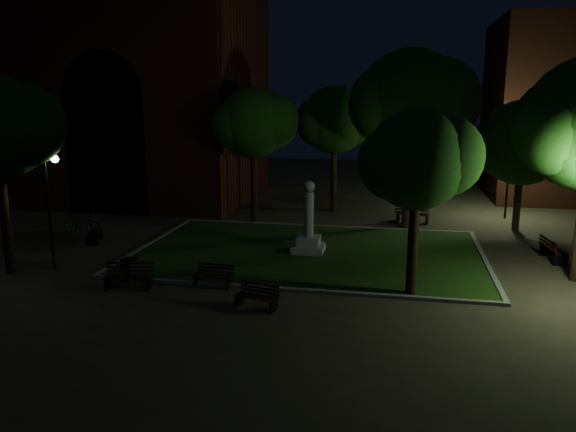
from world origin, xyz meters
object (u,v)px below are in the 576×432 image
Objects in this scene: bench_west_near at (129,277)px; bicycle at (82,223)px; bench_near_left at (214,276)px; trash_bin at (129,269)px; bench_right_side at (552,250)px; bench_far_side at (412,215)px; bench_near_right at (257,297)px; monument at (309,232)px; bench_left_side at (95,234)px.

bench_west_near is 9.79m from bicycle.
trash_bin reaches higher than bench_near_left.
bench_far_side is (-5.75, 6.17, 0.02)m from bench_right_side.
bench_near_right is at bearing 82.76° from bench_far_side.
trash_bin is at bearing 61.82° from bench_far_side.
monument is 2.14× the size of bench_near_left.
bench_right_side is (16.14, 6.83, 0.00)m from bench_west_near.
bench_right_side reaches higher than trash_bin.
bicycle reaches higher than trash_bin.
bicycle is (-6.36, 7.44, 0.06)m from bench_west_near.
bench_near_left is 11.39m from bicycle.
bench_left_side is at bearing 130.58° from trash_bin.
bench_west_near reaches higher than bench_near_left.
trash_bin is (-16.56, -5.96, -0.02)m from bench_right_side.
bench_far_side reaches higher than bench_right_side.
bench_far_side is at bearing 41.11° from bench_west_near.
bench_right_side is at bearing -89.87° from bicycle.
bench_near_right is 14.94m from bench_far_side.
bench_west_near reaches higher than bench_left_side.
bench_far_side is 0.99× the size of bicycle.
bench_left_side is (-9.78, 6.82, 0.04)m from bench_near_right.
bench_left_side is 0.91× the size of bench_far_side.
bench_near_left is at bearing 71.97° from bench_far_side.
bench_near_left is (-2.75, -5.04, -0.58)m from monument.
bench_near_left is 3.38m from trash_bin.
trash_bin is (-6.13, -5.07, -0.52)m from monument.
bench_near_left is 0.82× the size of bench_right_side.
monument is 1.76× the size of bench_right_side.
bench_far_side is (15.07, 7.15, 0.05)m from bench_left_side.
monument is 1.77× the size of bench_west_near.
bicycle is at bearing 132.09° from trash_bin.
trash_bin reaches higher than bench_near_right.
bench_west_near is at bearing 17.73° from bench_left_side.
bench_right_side is at bearing 29.68° from bench_near_left.
bench_near_right is at bearing -21.04° from bench_west_near.
bench_west_near is at bearing -64.31° from trash_bin.
bicycle is (-9.32, 6.55, 0.13)m from bench_near_left.
bench_left_side is at bearing 118.43° from bench_west_near.
bench_far_side is at bearing 94.43° from bench_left_side.
bench_near_right is at bearing 34.16° from bench_left_side.
bench_far_side is (4.68, 7.06, -0.49)m from monument.
bench_near_left is at bearing 6.60° from bench_west_near.
monument reaches higher than trash_bin.
bench_west_near is 0.94× the size of bench_far_side.
bench_right_side reaches higher than bench_near_right.
trash_bin is (4.26, -4.98, 0.01)m from bench_left_side.
trash_bin is (-3.38, -0.03, 0.06)m from bench_near_left.
bench_near_left is at bearing 154.64° from bench_near_right.
bench_right_side is 17.60m from trash_bin.
trash_bin is 0.44× the size of bicycle.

